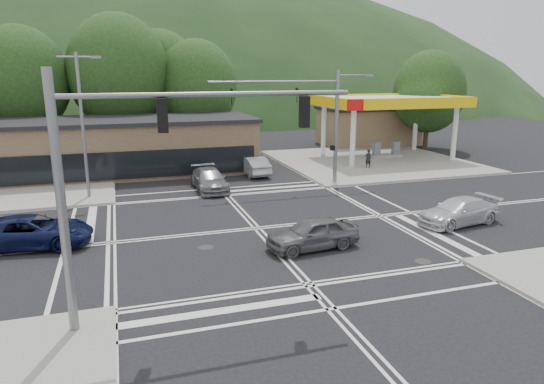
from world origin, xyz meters
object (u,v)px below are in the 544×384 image
object	(u,v)px
pedestrian	(368,158)
car_grey_center	(312,233)
car_queue_b	(228,151)
car_queue_a	(253,165)
car_northbound	(209,180)
car_silver_east	(459,211)
car_blue_west	(31,232)

from	to	relation	value
pedestrian	car_grey_center	bearing A→B (deg)	53.83
car_grey_center	car_queue_b	world-z (taller)	car_queue_b
car_queue_a	car_northbound	world-z (taller)	car_queue_a
car_northbound	car_silver_east	bearing A→B (deg)	-46.63
car_queue_b	pedestrian	distance (m)	12.62
car_grey_center	car_queue_b	size ratio (longest dim) A/B	0.88
car_silver_east	pedestrian	size ratio (longest dim) A/B	3.10
pedestrian	car_silver_east	bearing A→B (deg)	79.68
car_queue_a	pedestrian	world-z (taller)	pedestrian
car_grey_center	car_queue_b	xyz separation A→B (m)	(1.33, 23.30, 0.10)
pedestrian	car_queue_b	bearing A→B (deg)	-37.34
car_queue_a	pedestrian	distance (m)	9.63
car_grey_center	car_silver_east	world-z (taller)	car_grey_center
car_queue_a	pedestrian	xyz separation A→B (m)	(9.59, -0.86, 0.18)
car_blue_west	car_queue_b	xyz separation A→B (m)	(13.54, 19.22, 0.09)
car_grey_center	car_queue_a	distance (m)	16.64
car_blue_west	car_queue_a	distance (m)	18.74
car_blue_west	car_queue_b	distance (m)	23.50
car_queue_b	car_queue_a	bearing A→B (deg)	99.29
car_blue_west	car_silver_east	distance (m)	21.19
car_grey_center	pedestrian	world-z (taller)	pedestrian
car_silver_east	car_northbound	xyz separation A→B (m)	(-11.15, 11.52, 0.03)
car_queue_a	car_northbound	size ratio (longest dim) A/B	0.90
car_grey_center	car_northbound	xyz separation A→B (m)	(-2.37, 12.58, -0.01)
car_silver_east	car_northbound	bearing A→B (deg)	-144.74
car_northbound	pedestrian	size ratio (longest dim) A/B	3.24
car_grey_center	car_queue_a	xyz separation A→B (m)	(1.80, 16.54, 0.00)
car_queue_a	pedestrian	bearing A→B (deg)	171.35
car_northbound	car_queue_b	bearing A→B (deg)	70.23
car_queue_b	car_blue_west	bearing A→B (deg)	60.22
car_northbound	car_blue_west	bearing A→B (deg)	-139.82
car_grey_center	car_silver_east	bearing A→B (deg)	91.01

